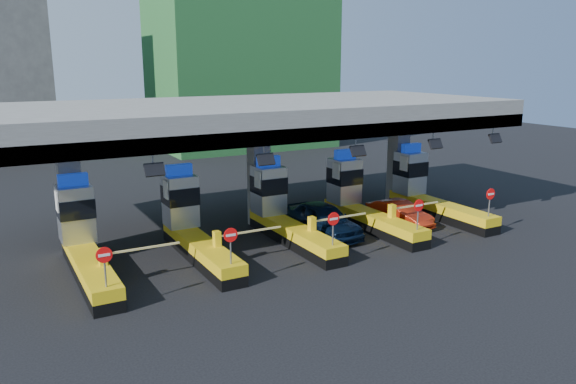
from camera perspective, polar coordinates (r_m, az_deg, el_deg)
ground at (r=29.70m, az=-0.37°, el=-4.78°), size 120.00×120.00×0.00m
toll_canopy at (r=30.97m, az=-2.95°, el=7.55°), size 28.00×12.09×7.00m
toll_lane_far_left at (r=26.51m, az=-20.10°, el=-4.66°), size 4.43×8.00×4.16m
toll_lane_left at (r=27.62m, az=-9.82°, el=-3.34°), size 4.43×8.00×4.16m
toll_lane_center at (r=29.54m, az=-0.63°, el=-2.05°), size 4.43×8.00×4.16m
toll_lane_right at (r=32.13m, az=7.25°, el=-0.91°), size 4.43×8.00×4.16m
toll_lane_far_right at (r=35.25m, az=13.84°, el=0.06°), size 4.43×8.00×4.16m
bg_building_scaffold at (r=62.48m, az=-4.95°, el=17.54°), size 18.00×12.00×28.00m
van at (r=30.04m, az=3.59°, el=-2.81°), size 2.30×5.33×1.79m
red_car at (r=32.55m, az=11.24°, el=-2.15°), size 1.83×4.33×1.39m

